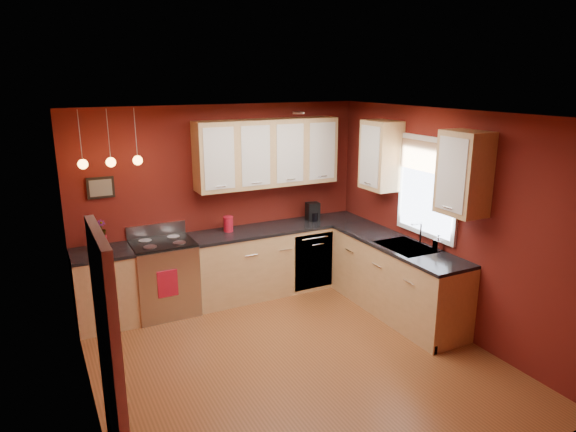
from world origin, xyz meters
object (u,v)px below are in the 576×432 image
gas_range (164,277)px  red_canister (228,224)px  coffee_maker (313,212)px  soap_pump (438,243)px  sink (406,248)px

gas_range → red_canister: (0.91, 0.08, 0.56)m
gas_range → coffee_maker: size_ratio=4.29×
coffee_maker → soap_pump: 1.96m
gas_range → soap_pump: (2.85, -1.79, 0.56)m
red_canister → soap_pump: red_canister is taller
coffee_maker → soap_pump: (0.66, -1.85, -0.02)m
soap_pump → gas_range: bearing=147.9°
coffee_maker → soap_pump: coffee_maker is taller
sink → coffee_maker: sink is taller
gas_range → red_canister: red_canister is taller
red_canister → coffee_maker: size_ratio=0.79×
gas_range → sink: sink is taller
sink → gas_range: bearing=150.2°
red_canister → soap_pump: bearing=-44.0°
sink → coffee_maker: 1.62m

